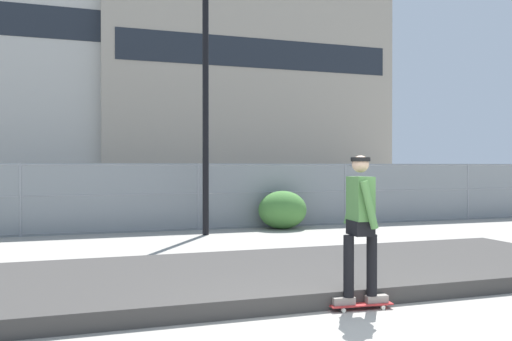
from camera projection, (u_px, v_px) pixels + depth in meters
gravel_berm at (285, 274)px, 7.84m from camera, size 10.47×3.36×0.22m
skateboard at (360, 304)px, 6.30m from camera, size 0.81×0.26×0.07m
skater at (360, 219)px, 6.29m from camera, size 0.73×0.60×1.83m
chain_fence at (199, 196)px, 14.17m from camera, size 27.27×0.06×1.85m
street_lamp at (206, 78)px, 13.12m from camera, size 0.44×0.44×6.44m
parked_car_mid at (180, 193)px, 17.88m from camera, size 4.50×2.14×1.66m
office_block at (237, 91)px, 50.12m from camera, size 25.74×14.67×18.30m
shrub_right at (283, 210)px, 14.42m from camera, size 1.39×1.14×1.07m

